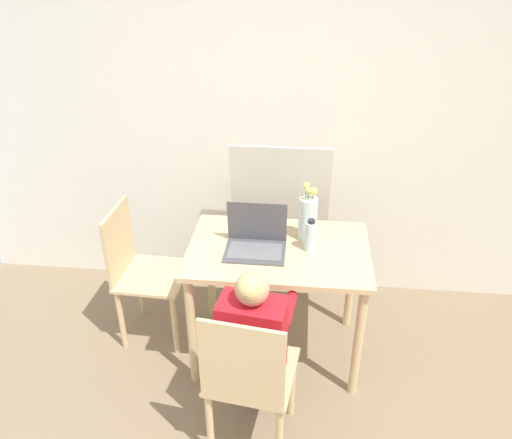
# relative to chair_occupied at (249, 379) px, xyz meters

# --- Properties ---
(wall_back) EXTENTS (6.40, 0.05, 2.50)m
(wall_back) POSITION_rel_chair_occupied_xyz_m (0.05, 1.44, 0.79)
(wall_back) COLOR white
(wall_back) RESTS_ON ground_plane
(dining_table) EXTENTS (1.01, 0.68, 0.75)m
(dining_table) POSITION_rel_chair_occupied_xyz_m (0.09, 0.69, 0.18)
(dining_table) COLOR #D6B784
(dining_table) RESTS_ON ground_plane
(chair_occupied) EXTENTS (0.45, 0.45, 0.89)m
(chair_occupied) POSITION_rel_chair_occupied_xyz_m (0.00, 0.00, 0.00)
(chair_occupied) COLOR #D6B784
(chair_occupied) RESTS_ON ground_plane
(chair_spare) EXTENTS (0.42, 0.42, 0.89)m
(chair_spare) POSITION_rel_chair_occupied_xyz_m (-0.75, 0.78, 0.00)
(chair_spare) COLOR #D6B784
(chair_spare) RESTS_ON ground_plane
(person_seated) EXTENTS (0.36, 0.46, 1.02)m
(person_seated) POSITION_rel_chair_occupied_xyz_m (0.02, 0.12, 0.16)
(person_seated) COLOR red
(person_seated) RESTS_ON ground_plane
(laptop) EXTENTS (0.33, 0.25, 0.25)m
(laptop) POSITION_rel_chair_occupied_xyz_m (-0.04, 0.68, 0.35)
(laptop) COLOR #4C4C51
(laptop) RESTS_ON dining_table
(flower_vase) EXTENTS (0.10, 0.10, 0.35)m
(flower_vase) POSITION_rel_chair_occupied_xyz_m (0.24, 0.81, 0.43)
(flower_vase) COLOR silver
(flower_vase) RESTS_ON dining_table
(water_bottle) EXTENTS (0.06, 0.06, 0.19)m
(water_bottle) POSITION_rel_chair_occupied_xyz_m (0.26, 0.69, 0.38)
(water_bottle) COLOR silver
(water_bottle) RESTS_ON dining_table
(cardboard_panel) EXTENTS (0.65, 0.18, 1.15)m
(cardboard_panel) POSITION_rel_chair_occupied_xyz_m (0.06, 1.30, 0.11)
(cardboard_panel) COLOR silver
(cardboard_panel) RESTS_ON ground_plane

